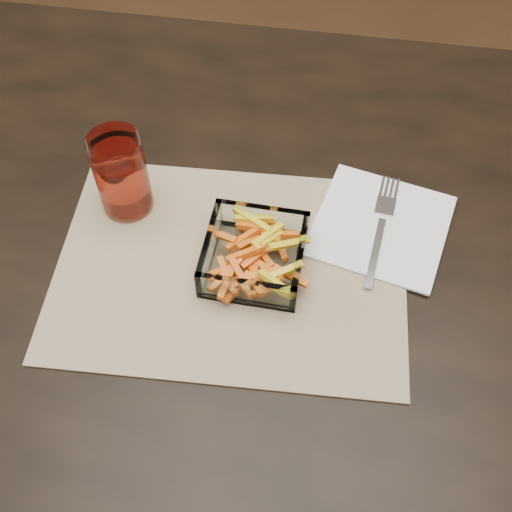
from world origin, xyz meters
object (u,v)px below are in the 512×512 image
object	(u,v)px
dining_table	(286,271)
glass_bowl	(254,256)
tumbler	(122,176)
fork	(381,225)

from	to	relation	value
dining_table	glass_bowl	size ratio (longest dim) A/B	12.57
tumbler	fork	size ratio (longest dim) A/B	0.64
glass_bowl	fork	bearing A→B (deg)	28.46
glass_bowl	tumbler	xyz separation A→B (m)	(-0.19, 0.07, 0.04)
dining_table	tumbler	bearing A→B (deg)	175.76
dining_table	tumbler	world-z (taller)	tumbler
glass_bowl	tumbler	distance (m)	0.21
glass_bowl	tumbler	size ratio (longest dim) A/B	1.04
dining_table	tumbler	distance (m)	0.27
dining_table	glass_bowl	world-z (taller)	glass_bowl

